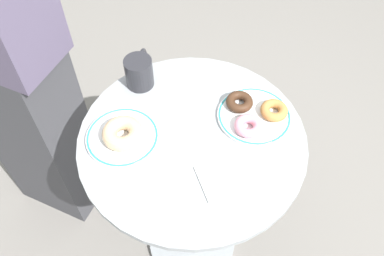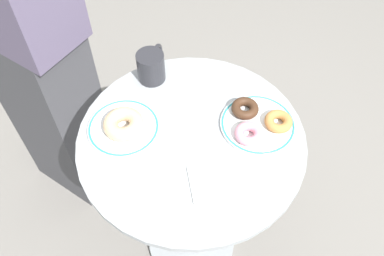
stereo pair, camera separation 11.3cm
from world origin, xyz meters
name	(u,v)px [view 1 (the left image)]	position (x,y,z in m)	size (l,w,h in m)	color
ground_plane	(192,243)	(0.00, 0.00, -0.01)	(7.00, 7.00, 0.02)	gray
cafe_table	(192,184)	(0.00, 0.00, 0.50)	(0.64, 0.64, 0.76)	#999EA3
plate_left	(122,137)	(-0.19, 0.04, 0.77)	(0.20, 0.20, 0.01)	white
plate_right	(254,116)	(0.19, 0.03, 0.77)	(0.21, 0.21, 0.01)	white
donut_glazed	(123,133)	(-0.18, 0.03, 0.80)	(0.11, 0.11, 0.04)	#E0B789
donut_old_fashioned	(274,110)	(0.24, 0.03, 0.79)	(0.08, 0.08, 0.03)	#BC7F42
donut_chocolate	(239,102)	(0.16, 0.08, 0.79)	(0.08, 0.08, 0.03)	#422819
donut_pink_frosted	(248,126)	(0.16, -0.01, 0.79)	(0.08, 0.08, 0.03)	pink
paper_napkin	(228,177)	(0.06, -0.14, 0.77)	(0.15, 0.11, 0.01)	white
coffee_mug	(139,71)	(-0.11, 0.24, 0.81)	(0.08, 0.12, 0.09)	#28282D
person_figure	(2,58)	(-0.51, 0.37, 0.82)	(0.44, 0.41, 1.65)	#3D3D42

